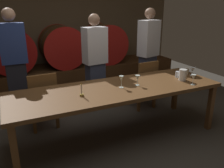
# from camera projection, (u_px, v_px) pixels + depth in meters

# --- Properties ---
(ground_plane) EXTENTS (7.98, 7.98, 0.00)m
(ground_plane) POSITION_uv_depth(u_px,v_px,m) (109.00, 141.00, 3.23)
(ground_plane) COLOR #3F3A33
(back_wall) EXTENTS (6.14, 0.24, 2.97)m
(back_wall) POSITION_uv_depth(u_px,v_px,m) (53.00, 19.00, 5.46)
(back_wall) COLOR brown
(back_wall) RESTS_ON ground
(barrel_shelf) EXTENTS (5.53, 0.90, 0.46)m
(barrel_shelf) POSITION_uv_depth(u_px,v_px,m) (63.00, 76.00, 5.39)
(barrel_shelf) COLOR #4C2D16
(barrel_shelf) RESTS_ON ground
(wine_barrel_left) EXTENTS (0.92, 0.81, 0.92)m
(wine_barrel_left) POSITION_uv_depth(u_px,v_px,m) (11.00, 50.00, 4.77)
(wine_barrel_left) COLOR #513319
(wine_barrel_left) RESTS_ON barrel_shelf
(wine_barrel_center) EXTENTS (0.92, 0.81, 0.92)m
(wine_barrel_center) POSITION_uv_depth(u_px,v_px,m) (62.00, 46.00, 5.18)
(wine_barrel_center) COLOR #513319
(wine_barrel_center) RESTS_ON barrel_shelf
(wine_barrel_right) EXTENTS (0.92, 0.81, 0.92)m
(wine_barrel_right) POSITION_uv_depth(u_px,v_px,m) (104.00, 43.00, 5.59)
(wine_barrel_right) COLOR brown
(wine_barrel_right) RESTS_ON barrel_shelf
(dining_table) EXTENTS (2.87, 0.92, 0.74)m
(dining_table) POSITION_uv_depth(u_px,v_px,m) (117.00, 92.00, 3.15)
(dining_table) COLOR brown
(dining_table) RESTS_ON ground
(chair_left) EXTENTS (0.42, 0.42, 0.88)m
(chair_left) POSITION_uv_depth(u_px,v_px,m) (42.00, 98.00, 3.44)
(chair_left) COLOR brown
(chair_left) RESTS_ON ground
(chair_right) EXTENTS (0.43, 0.43, 0.88)m
(chair_right) POSITION_uv_depth(u_px,v_px,m) (144.00, 82.00, 4.14)
(chair_right) COLOR brown
(chair_right) RESTS_ON ground
(guest_left) EXTENTS (0.38, 0.25, 1.76)m
(guest_left) POSITION_uv_depth(u_px,v_px,m) (15.00, 65.00, 3.65)
(guest_left) COLOR black
(guest_left) RESTS_ON ground
(guest_center) EXTENTS (0.41, 0.29, 1.66)m
(guest_center) POSITION_uv_depth(u_px,v_px,m) (95.00, 63.00, 3.99)
(guest_center) COLOR #33384C
(guest_center) RESTS_ON ground
(guest_right) EXTENTS (0.43, 0.34, 1.75)m
(guest_right) POSITION_uv_depth(u_px,v_px,m) (148.00, 55.00, 4.42)
(guest_right) COLOR #33384C
(guest_right) RESTS_ON ground
(candle_center) EXTENTS (0.05, 0.05, 0.17)m
(candle_center) POSITION_uv_depth(u_px,v_px,m) (82.00, 93.00, 2.83)
(candle_center) COLOR olive
(candle_center) RESTS_ON dining_table
(pitcher) EXTENTS (0.11, 0.11, 0.16)m
(pitcher) POSITION_uv_depth(u_px,v_px,m) (183.00, 75.00, 3.41)
(pitcher) COLOR white
(pitcher) RESTS_ON dining_table
(wine_glass_far_left) EXTENTS (0.06, 0.06, 0.16)m
(wine_glass_far_left) POSITION_uv_depth(u_px,v_px,m) (121.00, 79.00, 3.09)
(wine_glass_far_left) COLOR silver
(wine_glass_far_left) RESTS_ON dining_table
(wine_glass_center_left) EXTENTS (0.07, 0.07, 0.14)m
(wine_glass_center_left) POSITION_uv_depth(u_px,v_px,m) (138.00, 78.00, 3.19)
(wine_glass_center_left) COLOR silver
(wine_glass_center_left) RESTS_ON dining_table
(wine_glass_center_right) EXTENTS (0.07, 0.07, 0.15)m
(wine_glass_center_right) POSITION_uv_depth(u_px,v_px,m) (193.00, 77.00, 3.21)
(wine_glass_center_right) COLOR silver
(wine_glass_center_right) RESTS_ON dining_table
(wine_glass_far_right) EXTENTS (0.07, 0.07, 0.13)m
(wine_glass_far_right) POSITION_uv_depth(u_px,v_px,m) (192.00, 70.00, 3.63)
(wine_glass_far_right) COLOR white
(wine_glass_far_right) RESTS_ON dining_table
(cup_left) EXTENTS (0.06, 0.06, 0.09)m
(cup_left) POSITION_uv_depth(u_px,v_px,m) (177.00, 74.00, 3.55)
(cup_left) COLOR silver
(cup_left) RESTS_ON dining_table
(cup_right) EXTENTS (0.07, 0.07, 0.09)m
(cup_right) POSITION_uv_depth(u_px,v_px,m) (187.00, 71.00, 3.73)
(cup_right) COLOR beige
(cup_right) RESTS_ON dining_table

